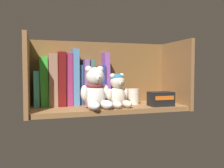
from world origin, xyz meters
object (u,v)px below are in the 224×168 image
(book_0, at_px, (37,88))
(book_9, at_px, (95,87))
(book_5, at_px, (74,77))
(book_7, at_px, (85,82))
(teddy_bear_larger, at_px, (95,90))
(book_10, at_px, (101,84))
(book_1, at_px, (44,81))
(book_11, at_px, (105,78))
(book_6, at_px, (80,85))
(book_8, at_px, (89,82))
(book_4, at_px, (68,79))
(teddy_bear_smaller, at_px, (118,91))
(pillar_candle, at_px, (133,96))
(book_3, at_px, (61,79))
(book_2, at_px, (53,80))
(small_product_box, at_px, (161,99))

(book_0, relative_size, book_9, 1.01)
(book_5, height_order, book_7, book_5)
(book_9, xyz_separation_m, teddy_bear_larger, (-0.03, -0.15, -0.00))
(book_0, bearing_deg, book_10, 0.00)
(book_5, distance_m, teddy_bear_larger, 0.17)
(book_1, xyz_separation_m, book_11, (0.28, 0.00, 0.01))
(book_6, bearing_deg, book_9, 0.00)
(book_6, bearing_deg, book_8, 0.00)
(book_1, bearing_deg, book_4, 0.00)
(book_0, height_order, book_8, book_8)
(book_0, relative_size, book_8, 0.75)
(book_5, relative_size, book_10, 1.40)
(book_6, bearing_deg, teddy_bear_smaller, -46.07)
(book_1, xyz_separation_m, teddy_bear_larger, (0.20, -0.15, -0.03))
(book_8, distance_m, teddy_bear_larger, 0.16)
(book_9, bearing_deg, book_4, 180.00)
(book_7, relative_size, pillar_candle, 2.92)
(book_1, bearing_deg, book_3, 0.00)
(book_7, relative_size, book_8, 1.01)
(book_6, distance_m, book_7, 0.03)
(book_4, xyz_separation_m, book_10, (0.15, 0.00, -0.03))
(book_1, distance_m, book_9, 0.23)
(pillar_candle, bearing_deg, book_6, 162.27)
(book_1, height_order, book_4, book_4)
(book_4, distance_m, book_7, 0.08)
(book_2, relative_size, pillar_candle, 3.21)
(book_2, relative_size, teddy_bear_larger, 1.31)
(book_9, bearing_deg, book_6, -180.00)
(book_4, distance_m, small_product_box, 0.42)
(book_3, bearing_deg, book_2, 180.00)
(book_5, bearing_deg, book_7, 0.00)
(book_2, distance_m, teddy_bear_larger, 0.23)
(teddy_bear_larger, xyz_separation_m, pillar_candle, (0.20, 0.08, -0.04))
(book_11, relative_size, teddy_bear_smaller, 1.67)
(book_9, relative_size, book_10, 0.85)
(book_3, relative_size, teddy_bear_smaller, 1.64)
(book_10, xyz_separation_m, small_product_box, (0.23, -0.16, -0.06))
(book_2, bearing_deg, book_9, -0.00)
(book_8, bearing_deg, teddy_bear_larger, -92.16)
(book_6, bearing_deg, teddy_bear_larger, -76.27)
(book_9, distance_m, teddy_bear_smaller, 0.16)
(book_9, relative_size, small_product_box, 1.47)
(book_10, relative_size, teddy_bear_smaller, 1.24)
(small_product_box, bearing_deg, teddy_bear_smaller, 173.27)
(book_6, relative_size, pillar_candle, 2.55)
(book_0, xyz_separation_m, book_7, (0.21, 0.00, 0.03))
(book_11, bearing_deg, teddy_bear_larger, -118.76)
(book_2, height_order, book_9, book_2)
(book_7, distance_m, book_9, 0.06)
(book_3, relative_size, book_5, 0.94)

